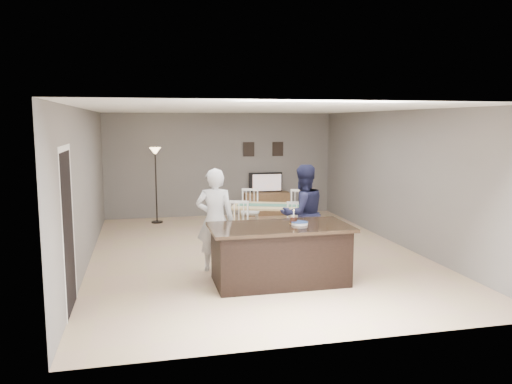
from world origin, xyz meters
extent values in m
plane|color=tan|center=(0.00, 0.00, 0.00)|extent=(8.00, 8.00, 0.00)
plane|color=slate|center=(0.00, 4.00, 1.35)|extent=(6.00, 0.00, 6.00)
plane|color=slate|center=(0.00, -4.00, 1.35)|extent=(6.00, 0.00, 6.00)
plane|color=slate|center=(-3.00, 0.00, 1.35)|extent=(0.00, 8.00, 8.00)
plane|color=slate|center=(3.00, 0.00, 1.35)|extent=(0.00, 8.00, 8.00)
plane|color=white|center=(0.00, 0.00, 2.70)|extent=(8.00, 8.00, 0.00)
cube|color=black|center=(0.00, -1.80, 0.42)|extent=(2.00, 1.00, 0.85)
cube|color=black|center=(0.00, -1.80, 0.88)|extent=(2.15, 1.10, 0.05)
cube|color=brown|center=(1.20, 3.77, 0.30)|extent=(1.20, 0.40, 0.60)
imported|color=black|center=(1.20, 3.84, 0.86)|extent=(0.91, 0.12, 0.53)
plane|color=orange|center=(1.20, 3.76, 0.87)|extent=(0.78, 0.00, 0.78)
cube|color=black|center=(0.75, 3.98, 1.75)|extent=(0.30, 0.02, 0.38)
cube|color=black|center=(1.55, 3.98, 1.75)|extent=(0.30, 0.02, 0.38)
plane|color=black|center=(-2.99, -2.30, 1.05)|extent=(0.00, 2.10, 2.10)
plane|color=white|center=(-2.99, -2.30, 2.14)|extent=(0.00, 1.02, 1.02)
imported|color=silver|center=(-0.88, -0.95, 0.86)|extent=(0.70, 0.54, 1.72)
imported|color=#171933|center=(0.70, -0.78, 0.87)|extent=(0.96, 0.82, 1.74)
cylinder|color=gold|center=(0.25, -1.71, 0.90)|extent=(0.14, 0.14, 0.00)
cylinder|color=#33160E|center=(0.25, -1.71, 0.95)|extent=(0.10, 0.10, 0.09)
cylinder|color=white|center=(0.25, -1.71, 1.05)|extent=(0.02, 0.02, 0.10)
sphere|color=#FFBF4C|center=(0.25, -1.71, 1.11)|extent=(0.02, 0.02, 0.02)
cylinder|color=white|center=(0.32, -1.79, 0.91)|extent=(0.26, 0.26, 0.01)
cylinder|color=white|center=(0.32, -1.79, 0.92)|extent=(0.26, 0.26, 0.01)
cylinder|color=white|center=(0.32, -1.79, 0.93)|extent=(0.26, 0.26, 0.01)
cylinder|color=#2D4B8C|center=(0.32, -1.79, 0.94)|extent=(0.26, 0.26, 0.00)
cube|color=tan|center=(0.56, 0.88, 0.73)|extent=(1.81, 1.38, 0.04)
cylinder|color=tan|center=(-0.24, 0.77, 0.36)|extent=(0.06, 0.06, 0.71)
cylinder|color=tan|center=(1.37, 1.00, 0.36)|extent=(0.06, 0.06, 0.71)
cube|color=#3A6957|center=(0.56, 0.88, 0.76)|extent=(1.44, 0.80, 0.01)
cube|color=white|center=(-0.19, 0.40, 0.45)|extent=(0.53, 0.52, 0.04)
cylinder|color=white|center=(-0.40, 0.31, 0.22)|extent=(0.03, 0.03, 0.43)
cylinder|color=white|center=(0.03, 0.50, 0.22)|extent=(0.03, 0.03, 0.43)
cube|color=white|center=(-0.25, 0.23, 0.95)|extent=(0.37, 0.15, 0.05)
cube|color=white|center=(0.85, 0.04, 0.45)|extent=(0.53, 0.52, 0.04)
cylinder|color=white|center=(0.64, -0.06, 0.22)|extent=(0.03, 0.03, 0.43)
cylinder|color=white|center=(1.07, 0.13, 0.22)|extent=(0.03, 0.03, 0.43)
cube|color=white|center=(0.80, -0.13, 0.95)|extent=(0.37, 0.15, 0.05)
cube|color=white|center=(0.28, 1.73, 0.45)|extent=(0.53, 0.52, 0.04)
cylinder|color=white|center=(0.49, 1.83, 0.22)|extent=(0.03, 0.03, 0.43)
cylinder|color=white|center=(0.06, 1.63, 0.22)|extent=(0.03, 0.03, 0.43)
cube|color=white|center=(0.33, 1.90, 0.95)|extent=(0.37, 0.15, 0.05)
cube|color=white|center=(1.32, 1.37, 0.45)|extent=(0.53, 0.52, 0.04)
cylinder|color=white|center=(1.53, 1.46, 0.22)|extent=(0.03, 0.03, 0.43)
cylinder|color=white|center=(1.10, 1.27, 0.22)|extent=(0.03, 0.03, 0.43)
cube|color=white|center=(1.38, 1.54, 0.95)|extent=(0.37, 0.15, 0.05)
cylinder|color=black|center=(-1.71, 3.35, 0.01)|extent=(0.28, 0.28, 0.03)
cylinder|color=black|center=(-1.71, 3.35, 0.87)|extent=(0.04, 0.04, 1.71)
cone|color=#FDD08B|center=(-1.71, 3.35, 1.77)|extent=(0.28, 0.28, 0.18)
camera|label=1|loc=(-2.03, -9.00, 2.47)|focal=35.00mm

